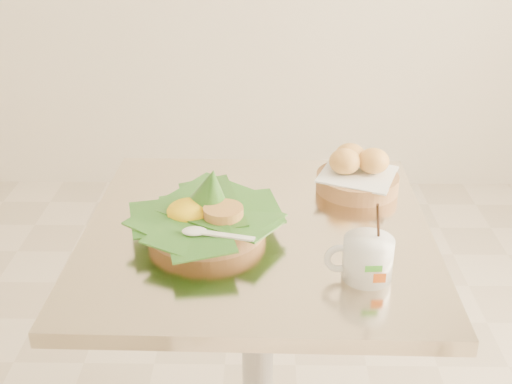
{
  "coord_description": "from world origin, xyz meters",
  "views": [
    {
      "loc": [
        0.12,
        -1.14,
        1.39
      ],
      "look_at": [
        0.11,
        0.03,
        0.82
      ],
      "focal_mm": 45.0,
      "sensor_mm": 36.0,
      "label": 1
    }
  ],
  "objects_px": {
    "cafe_table": "(258,315)",
    "rice_basket": "(206,214)",
    "coffee_mug": "(366,257)",
    "bread_basket": "(357,173)"
  },
  "relations": [
    {
      "from": "cafe_table",
      "to": "coffee_mug",
      "type": "height_order",
      "value": "coffee_mug"
    },
    {
      "from": "coffee_mug",
      "to": "rice_basket",
      "type": "bearing_deg",
      "value": 151.3
    },
    {
      "from": "rice_basket",
      "to": "bread_basket",
      "type": "bearing_deg",
      "value": 31.73
    },
    {
      "from": "rice_basket",
      "to": "bread_basket",
      "type": "distance_m",
      "value": 0.38
    },
    {
      "from": "cafe_table",
      "to": "bread_basket",
      "type": "relative_size",
      "value": 3.68
    },
    {
      "from": "rice_basket",
      "to": "coffee_mug",
      "type": "relative_size",
      "value": 1.93
    },
    {
      "from": "rice_basket",
      "to": "coffee_mug",
      "type": "distance_m",
      "value": 0.34
    },
    {
      "from": "cafe_table",
      "to": "rice_basket",
      "type": "relative_size",
      "value": 2.54
    },
    {
      "from": "cafe_table",
      "to": "rice_basket",
      "type": "bearing_deg",
      "value": -171.01
    },
    {
      "from": "cafe_table",
      "to": "bread_basket",
      "type": "height_order",
      "value": "bread_basket"
    }
  ]
}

